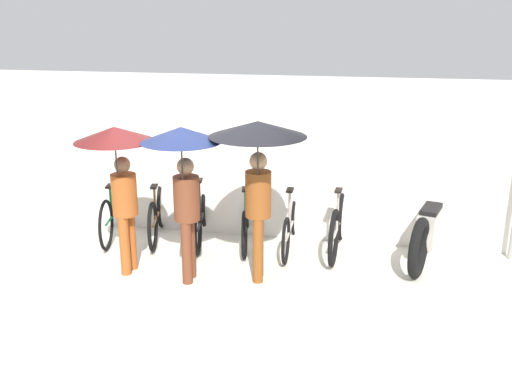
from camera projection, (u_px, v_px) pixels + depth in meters
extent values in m
plane|color=beige|center=(191.00, 290.00, 6.96)|extent=(30.00, 30.00, 0.00)
cube|color=silver|center=(229.00, 157.00, 8.46)|extent=(12.58, 0.12, 2.40)
torus|color=black|center=(123.00, 201.00, 9.13)|extent=(0.19, 0.73, 0.73)
torus|color=black|center=(106.00, 225.00, 8.09)|extent=(0.19, 0.73, 0.73)
cylinder|color=#19662D|center=(115.00, 212.00, 8.61)|extent=(0.25, 1.08, 0.04)
cylinder|color=#19662D|center=(111.00, 202.00, 8.36)|extent=(0.04, 0.04, 0.46)
cube|color=black|center=(110.00, 186.00, 8.29)|extent=(0.13, 0.21, 0.03)
cylinder|color=#19662D|center=(121.00, 182.00, 9.03)|extent=(0.04, 0.04, 0.63)
cylinder|color=#19662D|center=(120.00, 163.00, 8.94)|extent=(0.44, 0.12, 0.03)
torus|color=black|center=(161.00, 205.00, 8.96)|extent=(0.22, 0.71, 0.72)
torus|color=black|center=(153.00, 227.00, 8.04)|extent=(0.22, 0.71, 0.72)
cylinder|color=brown|center=(157.00, 215.00, 8.50)|extent=(0.25, 0.95, 0.04)
cylinder|color=brown|center=(155.00, 203.00, 8.27)|extent=(0.04, 0.04, 0.49)
cube|color=black|center=(154.00, 186.00, 8.19)|extent=(0.13, 0.22, 0.03)
cylinder|color=brown|center=(160.00, 183.00, 8.85)|extent=(0.04, 0.04, 0.74)
cylinder|color=brown|center=(159.00, 159.00, 8.74)|extent=(0.44, 0.13, 0.03)
torus|color=black|center=(205.00, 206.00, 8.95)|extent=(0.19, 0.70, 0.70)
torus|color=black|center=(197.00, 231.00, 7.91)|extent=(0.19, 0.70, 0.70)
cylinder|color=black|center=(202.00, 217.00, 8.43)|extent=(0.23, 1.07, 0.04)
cylinder|color=black|center=(200.00, 202.00, 8.16)|extent=(0.04, 0.04, 0.61)
cube|color=black|center=(199.00, 180.00, 8.06)|extent=(0.12, 0.21, 0.03)
cylinder|color=black|center=(205.00, 185.00, 8.85)|extent=(0.04, 0.04, 0.68)
cylinder|color=black|center=(204.00, 164.00, 8.75)|extent=(0.44, 0.11, 0.03)
torus|color=black|center=(247.00, 209.00, 8.84)|extent=(0.18, 0.67, 0.67)
torus|color=black|center=(244.00, 235.00, 7.82)|extent=(0.18, 0.67, 0.67)
cylinder|color=#19662D|center=(246.00, 221.00, 8.33)|extent=(0.22, 1.06, 0.04)
cylinder|color=#19662D|center=(245.00, 208.00, 8.07)|extent=(0.04, 0.04, 0.53)
cube|color=black|center=(245.00, 189.00, 7.99)|extent=(0.12, 0.21, 0.03)
cylinder|color=#19662D|center=(247.00, 188.00, 8.74)|extent=(0.04, 0.04, 0.67)
cylinder|color=#19662D|center=(247.00, 167.00, 8.64)|extent=(0.44, 0.10, 0.03)
torus|color=black|center=(295.00, 214.00, 8.65)|extent=(0.05, 0.65, 0.65)
torus|color=black|center=(286.00, 241.00, 7.63)|extent=(0.05, 0.65, 0.65)
cylinder|color=#A59E93|center=(291.00, 227.00, 8.14)|extent=(0.05, 1.08, 0.04)
cylinder|color=#A59E93|center=(289.00, 212.00, 7.87)|extent=(0.04, 0.04, 0.59)
cube|color=black|center=(290.00, 190.00, 7.78)|extent=(0.09, 0.20, 0.03)
cylinder|color=#A59E93|center=(296.00, 192.00, 8.54)|extent=(0.04, 0.04, 0.70)
cylinder|color=#A59E93|center=(296.00, 170.00, 8.44)|extent=(0.44, 0.03, 0.03)
torus|color=black|center=(342.00, 214.00, 8.45)|extent=(0.11, 0.78, 0.78)
torus|color=black|center=(334.00, 238.00, 7.56)|extent=(0.11, 0.78, 0.78)
cylinder|color=#A59E93|center=(338.00, 225.00, 8.00)|extent=(0.10, 0.96, 0.04)
cylinder|color=#A59E93|center=(338.00, 211.00, 7.77)|extent=(0.04, 0.04, 0.55)
cube|color=black|center=(338.00, 190.00, 7.68)|extent=(0.10, 0.21, 0.03)
cylinder|color=#A59E93|center=(343.00, 194.00, 8.35)|extent=(0.04, 0.04, 0.64)
cylinder|color=#A59E93|center=(344.00, 173.00, 8.26)|extent=(0.44, 0.06, 0.03)
cylinder|color=#9E4C1E|center=(131.00, 241.00, 7.46)|extent=(0.13, 0.13, 0.79)
cylinder|color=#9E4C1E|center=(125.00, 246.00, 7.29)|extent=(0.13, 0.13, 0.79)
cylinder|color=#9E4C1E|center=(124.00, 195.00, 7.18)|extent=(0.32, 0.32, 0.53)
sphere|color=#997051|center=(122.00, 165.00, 7.06)|extent=(0.20, 0.20, 0.20)
cylinder|color=#332D28|center=(117.00, 169.00, 6.94)|extent=(0.02, 0.02, 0.68)
cone|color=#591919|center=(114.00, 134.00, 6.81)|extent=(0.98, 0.98, 0.18)
cylinder|color=brown|center=(190.00, 247.00, 7.21)|extent=(0.13, 0.13, 0.81)
cylinder|color=brown|center=(187.00, 253.00, 7.04)|extent=(0.13, 0.13, 0.81)
cylinder|color=brown|center=(187.00, 198.00, 6.93)|extent=(0.32, 0.32, 0.55)
sphere|color=tan|center=(185.00, 166.00, 6.81)|extent=(0.21, 0.21, 0.21)
cylinder|color=#332D28|center=(182.00, 171.00, 6.68)|extent=(0.02, 0.02, 0.70)
cone|color=#19234C|center=(181.00, 134.00, 6.55)|extent=(0.95, 0.95, 0.18)
cylinder|color=brown|center=(259.00, 245.00, 7.24)|extent=(0.13, 0.13, 0.84)
cylinder|color=brown|center=(258.00, 251.00, 7.07)|extent=(0.13, 0.13, 0.84)
cylinder|color=brown|center=(258.00, 194.00, 6.94)|extent=(0.32, 0.32, 0.57)
sphere|color=tan|center=(258.00, 161.00, 6.82)|extent=(0.22, 0.22, 0.22)
cylinder|color=#332D28|center=(258.00, 166.00, 6.69)|extent=(0.02, 0.02, 0.71)
cone|color=black|center=(258.00, 129.00, 6.56)|extent=(1.15, 1.15, 0.18)
torus|color=black|center=(438.00, 218.00, 8.29)|extent=(0.34, 0.80, 0.79)
torus|color=black|center=(419.00, 248.00, 7.22)|extent=(0.34, 0.80, 0.79)
cube|color=#ADA89E|center=(429.00, 226.00, 7.73)|extent=(0.43, 0.74, 0.44)
cube|color=black|center=(431.00, 209.00, 7.66)|extent=(0.35, 0.53, 0.06)
cylinder|color=#B2B2B7|center=(441.00, 181.00, 8.13)|extent=(0.57, 0.19, 0.03)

